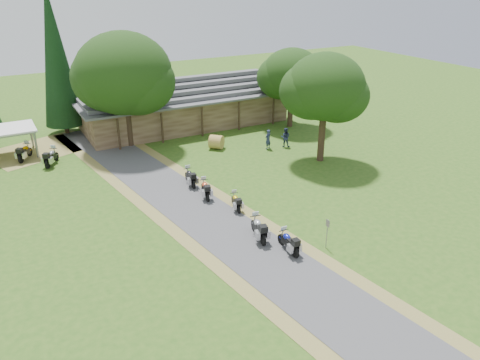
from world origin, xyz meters
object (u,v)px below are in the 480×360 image
motorcycle_carport_a (25,151)px  motorcycle_row_d (205,188)px  motorcycle_row_e (190,176)px  motorcycle_row_b (259,227)px  hay_bale (216,142)px  carport (1,143)px  motorcycle_row_a (288,241)px  motorcycle_row_c (236,201)px  lodge (184,101)px  motorcycle_carport_b (51,156)px

motorcycle_carport_a → motorcycle_row_d: bearing=-113.6°
motorcycle_row_e → motorcycle_row_b: bearing=-170.9°
motorcycle_row_e → hay_bale: 7.93m
carport → motorcycle_row_b: (12.28, -21.89, -0.51)m
motorcycle_row_a → motorcycle_row_e: motorcycle_row_e is taller
motorcycle_row_c → lodge: bearing=0.2°
motorcycle_carport_a → hay_bale: bearing=-79.4°
motorcycle_row_b → carport: bearing=41.3°
motorcycle_row_d → hay_bale: motorcycle_row_d is taller
motorcycle_row_c → hay_bale: (3.96, 11.12, 0.04)m
motorcycle_carport_a → motorcycle_row_e: bearing=-108.5°
lodge → motorcycle_row_a: bearing=-99.3°
motorcycle_row_e → motorcycle_carport_b: motorcycle_carport_b is taller
motorcycle_row_e → hay_bale: motorcycle_row_e is taller
carport → motorcycle_row_a: bearing=-62.1°
lodge → motorcycle_row_e: 15.49m
carport → motorcycle_row_a: (13.03, -23.90, -0.58)m
carport → motorcycle_row_d: (11.86, -15.32, -0.56)m
lodge → hay_bale: size_ratio=17.39×
motorcycle_row_b → motorcycle_carport_b: (-8.92, 18.06, 0.01)m
motorcycle_row_a → motorcycle_carport_b: size_ratio=0.89×
motorcycle_row_e → motorcycle_carport_a: (-10.16, 11.34, 0.06)m
motorcycle_carport_b → hay_bale: bearing=-71.3°
motorcycle_row_d → hay_bale: size_ratio=1.55×
motorcycle_row_b → motorcycle_carport_a: 22.97m
motorcycle_row_b → motorcycle_row_a: bearing=-147.5°
motorcycle_row_e → motorcycle_carport_b: size_ratio=0.91×
lodge → motorcycle_row_c: (-4.33, -19.44, -1.87)m
motorcycle_row_a → motorcycle_row_b: motorcycle_row_b is taller
hay_bale → motorcycle_row_e: bearing=-130.0°
motorcycle_row_d → motorcycle_carport_b: 14.30m
motorcycle_row_e → motorcycle_carport_a: motorcycle_carport_a is taller
hay_bale → lodge: bearing=87.5°
motorcycle_row_d → motorcycle_carport_b: size_ratio=0.90×
motorcycle_row_a → carport: bearing=31.3°
lodge → hay_bale: 8.52m
motorcycle_row_d → hay_bale: bearing=-17.1°
motorcycle_row_a → motorcycle_row_c: 5.95m
motorcycle_row_a → motorcycle_carport_b: bearing=28.5°
motorcycle_row_d → motorcycle_carport_a: motorcycle_carport_a is taller
carport → motorcycle_row_b: bearing=-61.4°
motorcycle_row_d → motorcycle_row_b: bearing=-163.0°
lodge → motorcycle_row_c: size_ratio=12.66×
carport → lodge: bearing=4.2°
motorcycle_row_c → motorcycle_carport_b: size_ratio=0.80×
carport → motorcycle_carport_b: (3.35, -3.82, -0.49)m
motorcycle_row_d → motorcycle_carport_b: bearing=49.8°
lodge → motorcycle_row_d: size_ratio=11.18×
motorcycle_row_d → motorcycle_row_e: bearing=16.2°
carport → motorcycle_row_b: carport is taller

